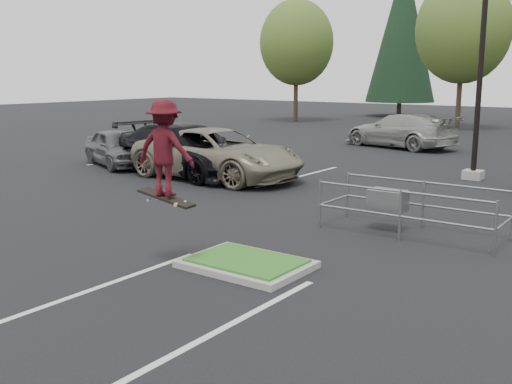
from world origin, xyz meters
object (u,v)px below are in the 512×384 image
Objects in this scene: decid_b at (463,33)px; conif_a at (403,30)px; car_far_silver at (401,131)px; car_l_grey at (117,147)px; light_pole at (483,40)px; decid_a at (297,45)px; car_l_black at (184,149)px; car_l_tan at (217,154)px; cart_corral at (393,201)px; skateboarder at (165,149)px.

conif_a is at bearing 130.17° from decid_b.
car_l_grey is at bearing -13.58° from car_far_silver.
conif_a is at bearing 117.38° from light_pole.
car_l_grey is (6.51, -23.03, -4.88)m from decid_a.
light_pole is 9.66m from car_far_silver.
car_l_grey is at bearing 98.98° from car_l_black.
car_l_grey is (-5.00, 0.00, -0.14)m from car_l_tan.
car_l_black is at bearing -68.10° from car_l_grey.
light_pole is 2.57× the size of cart_corral.
light_pole is 0.78× the size of conif_a.
light_pole reaches higher than car_l_grey.
car_l_tan is (-7.00, -5.00, -3.71)m from light_pole.
decid_a is at bearing -115.44° from car_far_silver.
light_pole is at bearing -44.25° from decid_a.
conif_a is 2.14× the size of car_l_tan.
skateboarder is at bearing -115.69° from cart_corral.
car_l_black is at bearing -94.84° from decid_b.
car_l_grey is at bearing 90.77° from car_l_tan.
light_pole is 13.13m from skateboarder.
car_l_black is at bearing 90.77° from car_l_tan.
cart_corral is 9.57m from car_l_black.
decid_b reaches higher than skateboarder.
skateboarder is 20.21m from car_far_silver.
car_l_grey is (-5.49, -23.53, -5.34)m from decid_b.
conif_a is at bearing -141.93° from car_far_silver.
decid_a is 4.76× the size of skateboarder.
decid_a is (-18.51, 18.03, 1.02)m from light_pole.
skateboarder is at bearing -61.40° from decid_a.
car_l_grey is (-12.00, -5.00, -3.85)m from light_pole.
skateboarder is (-2.29, -4.80, 1.47)m from cart_corral.
decid_b is 1.57× the size of car_l_black.
decid_a is 32.66m from cart_corral.
light_pole is at bearing -62.62° from conif_a.
decid_a reaches higher than car_l_black.
light_pole is at bearing -109.90° from skateboarder.
car_l_black is 3.50m from car_l_grey.
conif_a is 39.56m from cart_corral.
car_far_silver is at bearing 111.88° from cart_corral.
skateboarder reaches higher than car_l_tan.
car_far_silver is at bearing -5.06° from car_l_black.
skateboarder is 9.52m from car_l_tan.
decid_a reaches higher than car_l_tan.
light_pole is 1.14× the size of decid_a.
decid_b is 12.70m from car_far_silver.
car_l_tan is 1.50m from car_l_black.
light_pole is 5.41× the size of skateboarder.
conif_a is at bearing 19.28° from car_l_black.
car_l_black is 1.48× the size of car_l_grey.
car_far_silver is at bearing -91.47° from skateboarder.
decid_b is 5.15× the size of skateboarder.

